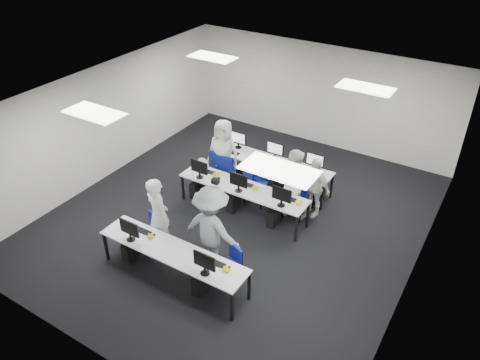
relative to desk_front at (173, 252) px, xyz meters
The scene contains 23 objects.
room 2.54m from the desk_front, 90.00° to the left, with size 9.00×9.02×3.00m.
ceiling_panels 3.33m from the desk_front, 90.00° to the left, with size 5.20×4.60×0.02m.
desk_front is the anchor object (origin of this frame).
desk_mid 2.60m from the desk_front, 90.00° to the left, with size 3.20×0.70×0.73m.
desk_back 4.00m from the desk_front, 90.00° to the left, with size 3.20×0.70×0.73m.
equipment_front 0.38m from the desk_front, behind, with size 2.51×0.41×1.19m.
equipment_mid 2.61m from the desk_front, 94.24° to the left, with size 2.91×0.41×1.19m.
equipment_back 4.04m from the desk_front, 87.27° to the left, with size 2.91×0.41×1.19m.
chair_0 1.19m from the desk_front, 156.52° to the left, with size 0.53×0.55×0.84m.
chair_1 1.17m from the desk_front, 25.76° to the left, with size 0.55×0.57×0.84m.
chair_2 3.39m from the desk_front, 110.35° to the left, with size 0.58×0.61×0.97m.
chair_3 3.20m from the desk_front, 89.40° to the left, with size 0.56×0.59×0.96m.
chair_4 3.39m from the desk_front, 71.60° to the left, with size 0.58×0.62×0.98m.
chair_5 3.65m from the desk_front, 105.91° to the left, with size 0.53×0.56×0.91m.
chair_6 3.37m from the desk_front, 92.61° to the left, with size 0.50×0.52×0.81m.
chair_7 3.63m from the desk_front, 72.31° to the left, with size 0.57×0.61×0.98m.
handbag 3.04m from the desk_front, 114.26° to the left, with size 0.38×0.24×0.31m, color tan.
student_0 0.97m from the desk_front, 145.40° to the left, with size 0.66×0.43×1.81m, color silver.
student_1 3.35m from the desk_front, 72.73° to the left, with size 0.84×0.65×1.72m, color silver.
student_2 3.70m from the desk_front, 107.90° to the left, with size 0.87×0.57×1.78m, color silver.
student_3 3.74m from the desk_front, 67.75° to the left, with size 0.89×0.37×1.52m, color silver.
photographer 0.88m from the desk_front, 57.32° to the left, with size 1.24×0.71×1.92m, color slate.
dslr_camera 1.64m from the desk_front, 63.01° to the left, with size 0.14×0.18×0.10m, color black.
Camera 1 is at (4.72, -7.55, 6.72)m, focal length 35.00 mm.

